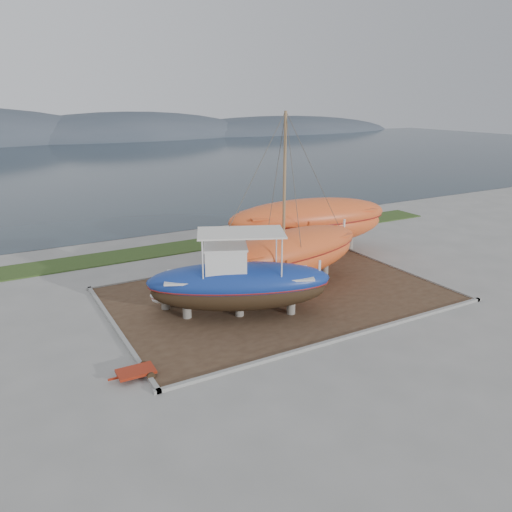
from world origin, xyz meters
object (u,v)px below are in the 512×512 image
orange_sailboat (291,204)px  red_trailer (136,374)px  white_dinghy (184,292)px  orange_bare_hull (309,228)px  blue_caique (239,275)px

orange_sailboat → red_trailer: size_ratio=4.76×
white_dinghy → orange_bare_hull: bearing=6.3°
blue_caique → red_trailer: bearing=-129.7°
orange_bare_hull → red_trailer: (-15.33, -9.95, -1.83)m
red_trailer → orange_sailboat: bearing=26.7°
blue_caique → orange_bare_hull: bearing=61.2°
blue_caique → orange_sailboat: (4.32, 2.00, 2.77)m
orange_bare_hull → orange_sailboat: bearing=-125.6°
white_dinghy → orange_sailboat: (6.17, -0.96, 4.37)m
blue_caique → red_trailer: 7.31m
orange_sailboat → red_trailer: orange_sailboat is taller
blue_caique → orange_sailboat: 5.51m
blue_caique → white_dinghy: 3.83m
orange_bare_hull → red_trailer: 18.37m
orange_sailboat → orange_bare_hull: size_ratio=0.89×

